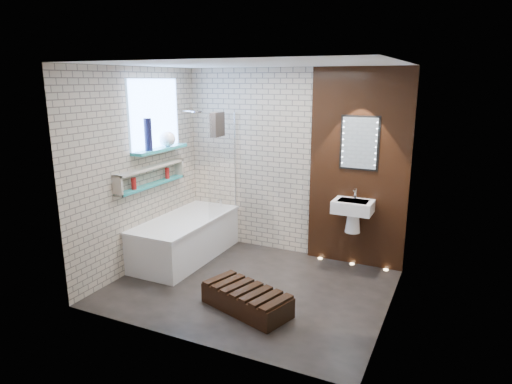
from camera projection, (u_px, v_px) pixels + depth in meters
The scene contains 15 objects.
ground at pixel (251, 287), 5.42m from camera, with size 3.20×3.20×0.00m, color black.
room_shell at pixel (250, 182), 5.10m from camera, with size 3.24×3.20×2.60m.
walnut_panel at pixel (359, 169), 5.82m from camera, with size 1.30×0.06×2.60m, color black.
clerestory_window at pixel (155, 121), 5.91m from camera, with size 0.18×1.00×0.94m.
display_niche at pixel (151, 176), 5.89m from camera, with size 0.14×1.30×0.26m.
bathtub at pixel (186, 238), 6.25m from camera, with size 0.79×1.74×0.70m.
bath_screen at pixel (222, 165), 6.24m from camera, with size 0.01×0.78×1.40m, color white.
towel at pixel (217, 125), 6.00m from camera, with size 0.09×0.25×0.32m, color #292521.
shower_head at pixel (197, 111), 6.30m from camera, with size 0.18×0.18×0.02m, color silver.
washbasin at pixel (353, 211), 5.77m from camera, with size 0.50×0.36×0.58m.
led_mirror at pixel (359, 143), 5.70m from camera, with size 0.50×0.02×0.70m.
walnut_step at pixel (247, 300), 4.85m from camera, with size 0.99×0.44×0.22m, color black.
niche_bottles at pixel (148, 179), 5.84m from camera, with size 0.06×0.76×0.15m.
sill_vases at pixel (162, 138), 5.96m from camera, with size 0.21×0.56×0.41m.
floor_uplights at pixel (352, 264), 6.07m from camera, with size 0.96×0.06×0.01m.
Camera 1 is at (2.18, -4.47, 2.44)m, focal length 31.36 mm.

